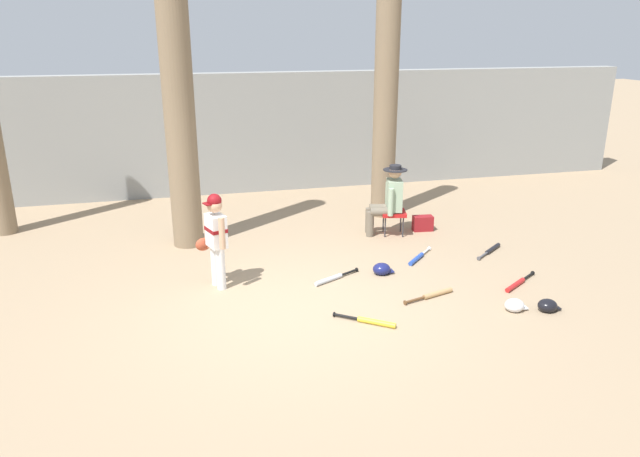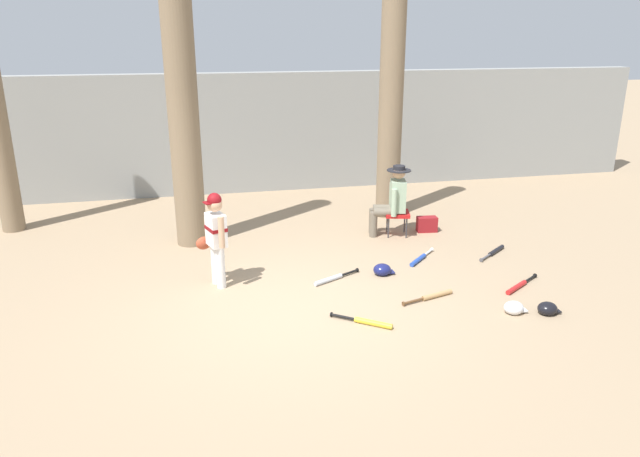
{
  "view_description": "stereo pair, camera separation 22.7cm",
  "coord_description": "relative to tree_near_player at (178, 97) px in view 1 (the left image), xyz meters",
  "views": [
    {
      "loc": [
        -1.38,
        -6.57,
        3.33
      ],
      "look_at": [
        0.51,
        0.89,
        0.75
      ],
      "focal_mm": 33.5,
      "sensor_mm": 36.0,
      "label": 1
    },
    {
      "loc": [
        -1.16,
        -6.62,
        3.33
      ],
      "look_at": [
        0.51,
        0.89,
        0.75
      ],
      "focal_mm": 33.5,
      "sensor_mm": 36.0,
      "label": 2
    }
  ],
  "objects": [
    {
      "name": "ground_plane",
      "position": [
        1.2,
        -2.81,
        -2.35
      ],
      "size": [
        60.0,
        60.0,
        0.0
      ],
      "primitive_type": "plane",
      "color": "#9E8466"
    },
    {
      "name": "concrete_back_wall",
      "position": [
        1.2,
        3.17,
        -1.11
      ],
      "size": [
        18.0,
        0.36,
        2.49
      ],
      "primitive_type": "cube",
      "color": "gray",
      "rests_on": "ground"
    },
    {
      "name": "tree_near_player",
      "position": [
        0.0,
        0.0,
        0.0
      ],
      "size": [
        0.73,
        0.73,
        5.45
      ],
      "color": "#7F6B51",
      "rests_on": "ground"
    },
    {
      "name": "tree_behind_spectator",
      "position": [
        3.61,
        0.77,
        -0.36
      ],
      "size": [
        0.57,
        0.57,
        4.52
      ],
      "color": "#7F6B51",
      "rests_on": "ground"
    },
    {
      "name": "young_ballplayer",
      "position": [
        0.31,
        -1.82,
        -1.61
      ],
      "size": [
        0.44,
        0.56,
        1.31
      ],
      "color": "white",
      "rests_on": "ground"
    },
    {
      "name": "folding_stool",
      "position": [
        3.4,
        -0.36,
        -1.99
      ],
      "size": [
        0.49,
        0.49,
        0.41
      ],
      "color": "red",
      "rests_on": "ground"
    },
    {
      "name": "seated_spectator",
      "position": [
        3.3,
        -0.33,
        -1.71
      ],
      "size": [
        0.68,
        0.54,
        1.2
      ],
      "color": "#6B6051",
      "rests_on": "ground"
    },
    {
      "name": "handbag_beside_stool",
      "position": [
        3.97,
        -0.3,
        -2.22
      ],
      "size": [
        0.36,
        0.21,
        0.26
      ],
      "primitive_type": "cube",
      "rotation": [
        0.0,
        0.0,
        -0.11
      ],
      "color": "maroon",
      "rests_on": "ground"
    },
    {
      "name": "bat_wood_tan",
      "position": [
        3.02,
        -2.85,
        -2.32
      ],
      "size": [
        0.77,
        0.29,
        0.07
      ],
      "color": "tan",
      "rests_on": "ground"
    },
    {
      "name": "bat_red_barrel",
      "position": [
        4.27,
        -2.81,
        -2.32
      ],
      "size": [
        0.71,
        0.5,
        0.07
      ],
      "color": "red",
      "rests_on": "ground"
    },
    {
      "name": "bat_aluminum_silver",
      "position": [
        1.86,
        -2.02,
        -2.32
      ],
      "size": [
        0.73,
        0.42,
        0.07
      ],
      "color": "#B7BCC6",
      "rests_on": "ground"
    },
    {
      "name": "bat_blue_youth",
      "position": [
        3.34,
        -1.57,
        -2.32
      ],
      "size": [
        0.6,
        0.59,
        0.07
      ],
      "color": "#2347AD",
      "rests_on": "ground"
    },
    {
      "name": "bat_yellow_trainer",
      "position": [
        1.98,
        -3.37,
        -2.32
      ],
      "size": [
        0.66,
        0.52,
        0.07
      ],
      "color": "yellow",
      "rests_on": "ground"
    },
    {
      "name": "bat_black_composite",
      "position": [
        4.6,
        -1.54,
        -2.32
      ],
      "size": [
        0.65,
        0.52,
        0.07
      ],
      "color": "black",
      "rests_on": "ground"
    },
    {
      "name": "batting_helmet_navy",
      "position": [
        2.62,
        -1.96,
        -2.28
      ],
      "size": [
        0.3,
        0.23,
        0.17
      ],
      "color": "navy",
      "rests_on": "ground"
    },
    {
      "name": "batting_helmet_white",
      "position": [
        3.82,
        -3.47,
        -2.28
      ],
      "size": [
        0.29,
        0.22,
        0.17
      ],
      "color": "silver",
      "rests_on": "ground"
    },
    {
      "name": "batting_helmet_black",
      "position": [
        4.21,
        -3.58,
        -2.28
      ],
      "size": [
        0.29,
        0.22,
        0.17
      ],
      "color": "black",
      "rests_on": "ground"
    }
  ]
}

